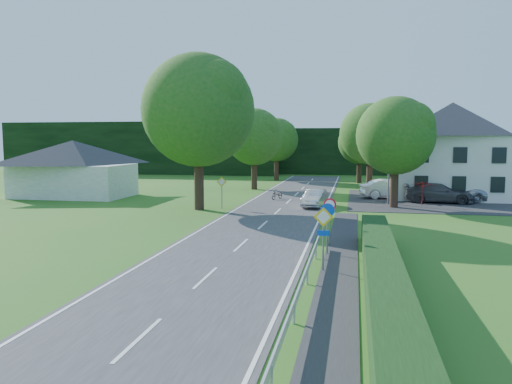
% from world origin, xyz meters
% --- Properties ---
extents(ground, '(160.00, 160.00, 0.00)m').
position_xyz_m(ground, '(0.00, 0.00, 0.00)').
color(ground, '#29611B').
rests_on(ground, ground).
extents(road, '(7.00, 80.00, 0.04)m').
position_xyz_m(road, '(0.00, 20.00, 0.02)').
color(road, '#343436').
rests_on(road, ground).
extents(footpath, '(1.50, 44.00, 0.04)m').
position_xyz_m(footpath, '(4.95, 2.00, 0.02)').
color(footpath, '#28272A').
rests_on(footpath, ground).
extents(parking_pad, '(14.00, 16.00, 0.04)m').
position_xyz_m(parking_pad, '(12.00, 33.00, 0.02)').
color(parking_pad, '#28272A').
rests_on(parking_pad, ground).
extents(line_edge_left, '(0.12, 80.00, 0.01)m').
position_xyz_m(line_edge_left, '(-3.25, 20.00, 0.04)').
color(line_edge_left, white).
rests_on(line_edge_left, road).
extents(line_edge_right, '(0.12, 80.00, 0.01)m').
position_xyz_m(line_edge_right, '(3.25, 20.00, 0.04)').
color(line_edge_right, white).
rests_on(line_edge_right, road).
extents(line_centre, '(0.12, 80.00, 0.01)m').
position_xyz_m(line_centre, '(0.00, 20.00, 0.04)').
color(line_centre, white).
rests_on(line_centre, road).
extents(guardrail, '(0.12, 26.00, 0.69)m').
position_xyz_m(guardrail, '(3.85, -1.00, 0.34)').
color(guardrail, silver).
rests_on(guardrail, ground).
extents(hedge_right, '(1.20, 30.00, 1.30)m').
position_xyz_m(hedge_right, '(6.50, 0.00, 0.65)').
color(hedge_right, black).
rests_on(hedge_right, ground).
extents(tree_main, '(9.40, 9.40, 11.64)m').
position_xyz_m(tree_main, '(-6.00, 24.00, 5.82)').
color(tree_main, '#1C5218').
rests_on(tree_main, ground).
extents(tree_left_far, '(7.00, 7.00, 8.58)m').
position_xyz_m(tree_left_far, '(-5.00, 40.00, 4.29)').
color(tree_left_far, '#1C5218').
rests_on(tree_left_far, ground).
extents(tree_right_far, '(7.40, 7.40, 9.09)m').
position_xyz_m(tree_right_far, '(7.00, 42.00, 4.54)').
color(tree_right_far, '#1C5218').
rests_on(tree_right_far, ground).
extents(tree_left_back, '(6.60, 6.60, 8.07)m').
position_xyz_m(tree_left_back, '(-4.50, 52.00, 4.04)').
color(tree_left_back, '#1C5218').
rests_on(tree_left_back, ground).
extents(tree_right_back, '(6.20, 6.20, 7.56)m').
position_xyz_m(tree_right_back, '(6.00, 50.00, 3.78)').
color(tree_right_back, '#1C5218').
rests_on(tree_right_back, ground).
extents(tree_right_mid, '(7.00, 7.00, 8.58)m').
position_xyz_m(tree_right_mid, '(8.50, 28.00, 4.29)').
color(tree_right_mid, '#1C5218').
rests_on(tree_right_mid, ground).
extents(treeline_left, '(44.00, 6.00, 8.00)m').
position_xyz_m(treeline_left, '(-28.00, 62.00, 4.00)').
color(treeline_left, black).
rests_on(treeline_left, ground).
extents(treeline_right, '(30.00, 5.00, 7.00)m').
position_xyz_m(treeline_right, '(8.00, 66.00, 3.50)').
color(treeline_right, black).
rests_on(treeline_right, ground).
extents(bungalow_left, '(11.00, 6.50, 5.20)m').
position_xyz_m(bungalow_left, '(-20.00, 30.00, 2.71)').
color(bungalow_left, '#B4B3AF').
rests_on(bungalow_left, ground).
extents(house_white, '(10.60, 8.40, 8.60)m').
position_xyz_m(house_white, '(14.00, 36.00, 4.41)').
color(house_white, silver).
rests_on(house_white, ground).
extents(streetlight, '(2.03, 0.18, 8.00)m').
position_xyz_m(streetlight, '(8.06, 30.00, 4.46)').
color(streetlight, slate).
rests_on(streetlight, ground).
extents(sign_priority_right, '(0.78, 0.09, 2.59)m').
position_xyz_m(sign_priority_right, '(4.30, 7.98, 1.80)').
color(sign_priority_right, slate).
rests_on(sign_priority_right, ground).
extents(sign_roundabout, '(0.64, 0.08, 2.37)m').
position_xyz_m(sign_roundabout, '(4.30, 10.98, 1.67)').
color(sign_roundabout, slate).
rests_on(sign_roundabout, ground).
extents(sign_speed_limit, '(0.64, 0.11, 2.37)m').
position_xyz_m(sign_speed_limit, '(4.30, 12.97, 1.77)').
color(sign_speed_limit, slate).
rests_on(sign_speed_limit, ground).
extents(sign_priority_left, '(0.78, 0.09, 2.44)m').
position_xyz_m(sign_priority_left, '(-4.50, 24.98, 1.72)').
color(sign_priority_left, slate).
rests_on(sign_priority_left, ground).
extents(moving_car, '(1.91, 4.21, 1.34)m').
position_xyz_m(moving_car, '(2.45, 27.10, 0.71)').
color(moving_car, silver).
rests_on(moving_car, road).
extents(motorcycle, '(1.18, 1.81, 0.90)m').
position_xyz_m(motorcycle, '(-1.20, 31.41, 0.49)').
color(motorcycle, black).
rests_on(motorcycle, road).
extents(parked_car_silver_a, '(5.43, 2.87, 1.70)m').
position_xyz_m(parked_car_silver_a, '(8.59, 33.99, 0.89)').
color(parked_car_silver_a, silver).
rests_on(parked_car_silver_a, parking_pad).
extents(parked_car_grey, '(5.67, 2.64, 1.60)m').
position_xyz_m(parked_car_grey, '(12.37, 31.72, 0.84)').
color(parked_car_grey, '#46464B').
rests_on(parked_car_grey, parking_pad).
extents(parked_car_silver_b, '(5.83, 3.73, 1.50)m').
position_xyz_m(parked_car_silver_b, '(16.98, 33.37, 0.79)').
color(parked_car_silver_b, '#BBBCC3').
rests_on(parked_car_silver_b, parking_pad).
extents(parasol, '(2.18, 2.22, 1.93)m').
position_xyz_m(parasol, '(10.79, 29.50, 1.00)').
color(parasol, '#A60E0D').
rests_on(parasol, parking_pad).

